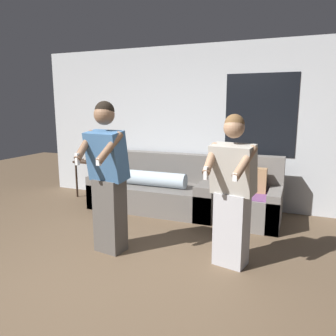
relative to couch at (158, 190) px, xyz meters
name	(u,v)px	position (x,y,z in m)	size (l,w,h in m)	color
ground_plane	(96,288)	(0.46, -2.54, -0.30)	(14.00, 14.00, 0.00)	brown
wall_back	(195,126)	(0.48, 0.52, 1.05)	(5.90, 0.07, 2.70)	silver
couch	(158,190)	(0.00, 0.00, 0.00)	(2.13, 0.98, 0.89)	slate
armchair	(253,201)	(1.59, -0.15, 0.02)	(0.81, 0.84, 0.96)	slate
side_table	(94,165)	(-1.42, 0.21, 0.29)	(0.59, 0.49, 0.84)	#332319
person_left	(108,177)	(0.15, -1.78, 0.59)	(0.50, 0.54, 1.76)	#56514C
person_right	(232,192)	(1.55, -1.59, 0.51)	(0.51, 0.55, 1.63)	#B2B2B7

